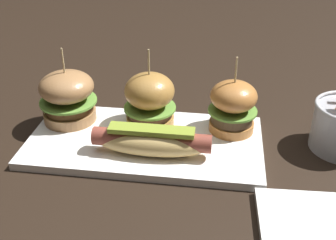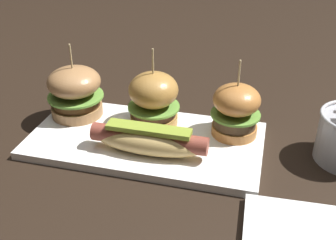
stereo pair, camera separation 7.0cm
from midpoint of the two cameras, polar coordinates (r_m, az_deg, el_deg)
ground_plane at (r=0.74m, az=-5.83°, el=-3.51°), size 3.00×3.00×0.00m
platter_main at (r=0.73m, az=-5.86°, el=-3.05°), size 0.40×0.20×0.01m
hot_dog at (r=0.68m, az=-5.20°, el=-3.00°), size 0.19×0.05×0.05m
slider_left at (r=0.79m, az=-15.94°, el=3.05°), size 0.10×0.10×0.14m
slider_center at (r=0.75m, az=-5.08°, el=2.76°), size 0.09×0.09×0.14m
slider_right at (r=0.73m, az=6.10°, el=1.81°), size 0.09×0.09×0.14m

